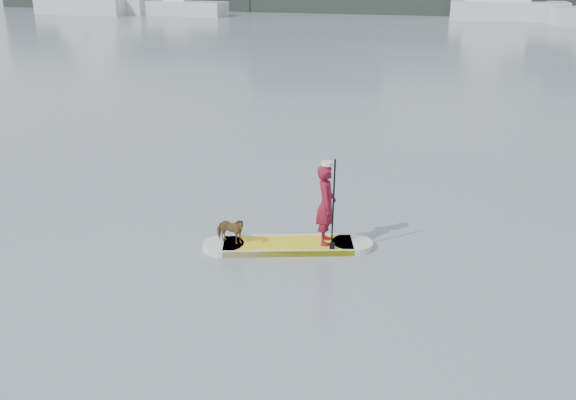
% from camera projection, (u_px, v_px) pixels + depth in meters
% --- Properties ---
extents(ground, '(140.00, 140.00, 0.00)m').
position_uv_depth(ground, '(265.00, 184.00, 15.94)').
color(ground, slate).
rests_on(ground, ground).
extents(paddleboard, '(3.21, 1.48, 0.12)m').
position_uv_depth(paddleboard, '(288.00, 245.00, 12.44)').
color(paddleboard, yellow).
rests_on(paddleboard, ground).
extents(paddler, '(0.48, 0.63, 1.56)m').
position_uv_depth(paddler, '(326.00, 205.00, 12.15)').
color(paddler, maroon).
rests_on(paddler, paddleboard).
extents(white_cap, '(0.22, 0.22, 0.07)m').
position_uv_depth(white_cap, '(327.00, 164.00, 11.86)').
color(white_cap, silver).
rests_on(white_cap, paddler).
extents(dog, '(0.67, 0.38, 0.54)m').
position_uv_depth(dog, '(230.00, 230.00, 12.29)').
color(dog, brown).
rests_on(dog, paddleboard).
extents(paddle, '(0.11, 0.30, 2.00)m').
position_uv_depth(paddle, '(333.00, 216.00, 11.89)').
color(paddle, black).
rests_on(paddle, ground).
extents(sailboat_a, '(8.92, 2.94, 12.89)m').
position_uv_depth(sailboat_a, '(81.00, 5.00, 62.13)').
color(sailboat_a, silver).
rests_on(sailboat_a, ground).
extents(sailboat_b, '(8.25, 3.43, 11.90)m').
position_uv_depth(sailboat_b, '(185.00, 7.00, 61.01)').
color(sailboat_b, silver).
rests_on(sailboat_b, ground).
extents(motor_yacht_a, '(9.90, 3.10, 5.93)m').
position_uv_depth(motor_yacht_a, '(504.00, 1.00, 56.27)').
color(motor_yacht_a, silver).
rests_on(motor_yacht_a, ground).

